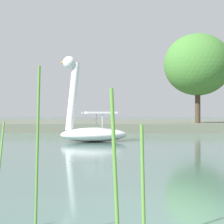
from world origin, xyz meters
TOP-DOWN VIEW (x-y plane):
  - shore_bank_far at (0.00, 35.73)m, footprint 147.15×27.51m
  - swan_boat at (-3.45, 13.63)m, footprint 3.31×2.45m
  - tree_sapling_by_fence at (2.88, 25.90)m, footprint 5.04×4.65m
  - reed_clump_foreground at (-1.78, -1.30)m, footprint 2.96×1.18m

SIDE VIEW (x-z plane):
  - shore_bank_far at x=0.00m, z-range 0.00..0.59m
  - reed_clump_foreground at x=-1.78m, z-range -0.13..1.43m
  - swan_boat at x=-3.45m, z-range -1.20..2.53m
  - tree_sapling_by_fence at x=2.88m, z-range 1.57..8.06m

